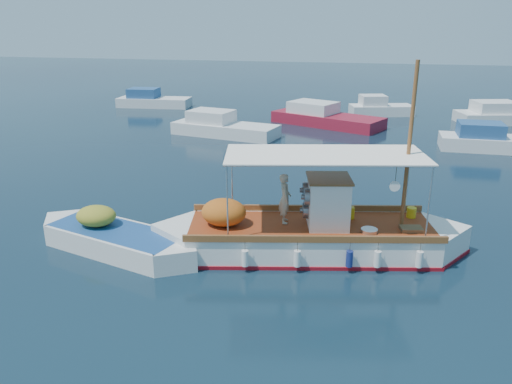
# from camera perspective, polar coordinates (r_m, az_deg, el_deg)

# --- Properties ---
(ground) EXTENTS (160.00, 160.00, 0.00)m
(ground) POSITION_cam_1_polar(r_m,az_deg,el_deg) (16.98, 4.70, -6.11)
(ground) COLOR black
(ground) RESTS_ON ground
(fishing_caique) EXTENTS (10.14, 4.35, 6.33)m
(fishing_caique) POSITION_cam_1_polar(r_m,az_deg,el_deg) (16.36, 6.02, -5.03)
(fishing_caique) COLOR white
(fishing_caique) RESTS_ON ground
(dinghy) EXTENTS (6.27, 3.05, 1.59)m
(dinghy) POSITION_cam_1_polar(r_m,az_deg,el_deg) (17.16, -15.82, -5.32)
(dinghy) COLOR white
(dinghy) RESTS_ON ground
(bg_boat_nw) EXTENTS (7.36, 3.78, 1.80)m
(bg_boat_nw) POSITION_cam_1_polar(r_m,az_deg,el_deg) (33.33, -3.87, 7.32)
(bg_boat_nw) COLOR silver
(bg_boat_nw) RESTS_ON ground
(bg_boat_n) EXTENTS (8.50, 5.92, 1.80)m
(bg_boat_n) POSITION_cam_1_polar(r_m,az_deg,el_deg) (37.01, 7.79, 8.35)
(bg_boat_n) COLOR maroon
(bg_boat_n) RESTS_ON ground
(bg_boat_ne) EXTENTS (6.22, 2.25, 1.80)m
(bg_boat_ne) POSITION_cam_1_polar(r_m,az_deg,el_deg) (32.39, 25.38, 5.19)
(bg_boat_ne) COLOR silver
(bg_boat_ne) RESTS_ON ground
(bg_boat_e) EXTENTS (7.74, 4.41, 1.80)m
(bg_boat_e) POSITION_cam_1_polar(r_m,az_deg,el_deg) (41.80, 26.55, 7.75)
(bg_boat_e) COLOR silver
(bg_boat_e) RESTS_ON ground
(bg_boat_far_w) EXTENTS (6.45, 2.83, 1.80)m
(bg_boat_far_w) POSITION_cam_1_polar(r_m,az_deg,el_deg) (45.74, -11.78, 10.13)
(bg_boat_far_w) COLOR silver
(bg_boat_far_w) RESTS_ON ground
(bg_boat_far_n) EXTENTS (5.26, 3.28, 1.80)m
(bg_boat_far_n) POSITION_cam_1_polar(r_m,az_deg,el_deg) (41.87, 13.92, 9.20)
(bg_boat_far_n) COLOR silver
(bg_boat_far_n) RESTS_ON ground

